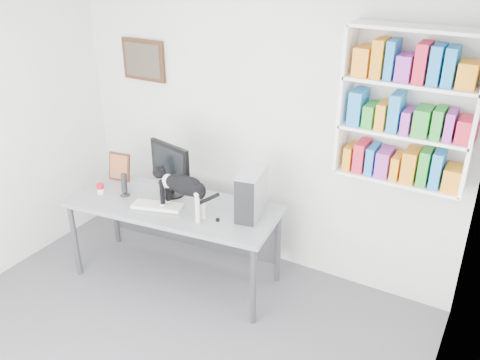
% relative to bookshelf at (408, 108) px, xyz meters
% --- Properties ---
extents(room, '(4.01, 4.01, 2.70)m').
position_rel_bookshelf_xyz_m(room, '(-1.40, -1.85, -0.50)').
color(room, '#535358').
rests_on(room, ground).
extents(bookshelf, '(1.03, 0.28, 1.24)m').
position_rel_bookshelf_xyz_m(bookshelf, '(0.00, 0.00, 0.00)').
color(bookshelf, white).
rests_on(bookshelf, room).
extents(wall_art, '(0.52, 0.04, 0.42)m').
position_rel_bookshelf_xyz_m(wall_art, '(-2.70, 0.12, 0.05)').
color(wall_art, '#472C17').
rests_on(wall_art, room).
extents(desk, '(2.04, 1.01, 0.82)m').
position_rel_bookshelf_xyz_m(desk, '(-1.83, -0.64, -1.44)').
color(desk, gray).
rests_on(desk, room).
extents(monitor, '(0.53, 0.34, 0.53)m').
position_rel_bookshelf_xyz_m(monitor, '(-1.96, -0.49, -0.77)').
color(monitor, black).
rests_on(monitor, desk).
extents(keyboard, '(0.49, 0.30, 0.03)m').
position_rel_bookshelf_xyz_m(keyboard, '(-1.91, -0.77, -1.02)').
color(keyboard, white).
rests_on(keyboard, desk).
extents(pc_tower, '(0.26, 0.44, 0.42)m').
position_rel_bookshelf_xyz_m(pc_tower, '(-1.12, -0.45, -0.83)').
color(pc_tower, '#BBBBC0').
rests_on(pc_tower, desk).
extents(speaker, '(0.14, 0.14, 0.23)m').
position_rel_bookshelf_xyz_m(speaker, '(-2.33, -0.73, -0.92)').
color(speaker, black).
rests_on(speaker, desk).
extents(leaning_print, '(0.25, 0.13, 0.29)m').
position_rel_bookshelf_xyz_m(leaning_print, '(-2.61, -0.48, -0.89)').
color(leaning_print, '#472C17').
rests_on(leaning_print, desk).
extents(soup_can, '(0.08, 0.08, 0.10)m').
position_rel_bookshelf_xyz_m(soup_can, '(-2.57, -0.81, -0.98)').
color(soup_can, red).
rests_on(soup_can, desk).
extents(cat, '(0.66, 0.22, 0.40)m').
position_rel_bookshelf_xyz_m(cat, '(-1.63, -0.75, -0.83)').
color(cat, black).
rests_on(cat, desk).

